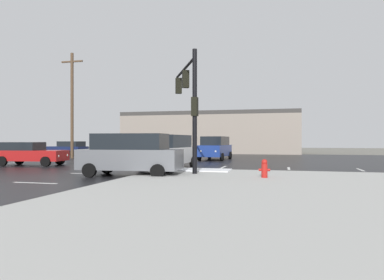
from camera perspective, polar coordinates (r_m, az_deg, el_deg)
ground_plane at (r=24.19m, az=-9.10°, el=-4.14°), size 120.00×120.00×0.00m
road_asphalt at (r=24.19m, az=-9.10°, el=-4.11°), size 44.00×44.00×0.02m
sidewalk_corner at (r=10.54m, az=27.64°, el=-9.15°), size 18.00×18.00×0.14m
snow_strip_curbside at (r=18.78m, az=0.10°, el=-4.81°), size 4.00×1.60×0.06m
lane_markings at (r=22.46m, az=-7.68°, el=-4.40°), size 36.15×36.15×0.01m
traffic_signal_mast at (r=18.45m, az=-0.52°, el=7.43°), size 2.54×5.08×5.95m
fire_hydrant at (r=15.38m, az=11.63°, el=-4.51°), size 0.48×0.26×0.79m
strip_building_background at (r=47.65m, az=3.12°, el=1.17°), size 22.98×8.00×5.43m
sedan_tan at (r=37.50m, az=-8.49°, el=-1.36°), size 2.26×4.63×1.58m
suv_blue at (r=30.94m, az=3.79°, el=-1.21°), size 2.41×4.93×2.03m
sedan_navy at (r=40.25m, az=-19.48°, el=-1.27°), size 4.66×2.35×1.58m
sedan_red at (r=26.29m, az=-24.80°, el=-1.94°), size 4.68×2.43×1.58m
suv_grey at (r=17.14m, az=-9.91°, el=-2.19°), size 4.93×2.41×2.03m
suv_white at (r=21.35m, az=-3.74°, el=-1.76°), size 2.39×4.92×2.03m
utility_pole_far at (r=35.21m, az=-18.82°, el=5.61°), size 2.20×0.28×9.93m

